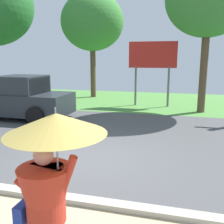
# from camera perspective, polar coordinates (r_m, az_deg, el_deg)

# --- Properties ---
(ground_plane) EXTENTS (40.00, 22.00, 0.20)m
(ground_plane) POSITION_cam_1_polar(r_m,az_deg,el_deg) (9.64, 0.37, -4.25)
(ground_plane) COLOR #4C4C4F
(monk_pedestrian) EXTENTS (1.11, 1.08, 2.13)m
(monk_pedestrian) POSITION_cam_1_polar(r_m,az_deg,el_deg) (3.10, -13.77, -17.28)
(monk_pedestrian) COLOR #B22D1E
(monk_pedestrian) RESTS_ON ground_plane
(pickup_truck) EXTENTS (5.20, 2.28, 1.88)m
(pickup_truck) POSITION_cam_1_polar(r_m,az_deg,el_deg) (12.26, -21.02, 2.84)
(pickup_truck) COLOR #23282D
(pickup_truck) RESTS_ON ground_plane
(roadside_billboard) EXTENTS (2.60, 0.12, 3.50)m
(roadside_billboard) POSITION_cam_1_polar(r_m,az_deg,el_deg) (14.39, 8.98, 11.42)
(roadside_billboard) COLOR slate
(roadside_billboard) RESTS_ON ground_plane
(tree_center_back) EXTENTS (4.10, 4.10, 6.80)m
(tree_center_back) POSITION_cam_1_polar(r_m,az_deg,el_deg) (17.83, -4.38, 19.22)
(tree_center_back) COLOR brown
(tree_center_back) RESTS_ON ground_plane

